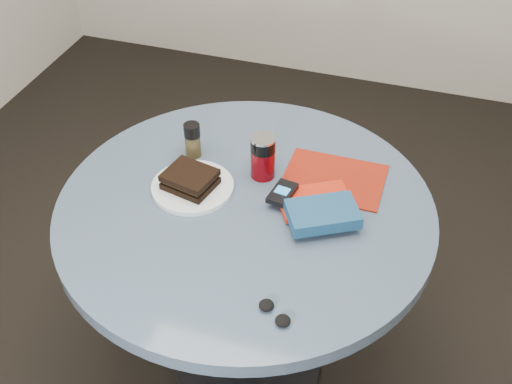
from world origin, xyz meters
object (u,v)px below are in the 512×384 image
(sandwich, at_px, (190,179))
(headphones, at_px, (275,313))
(plate, at_px, (193,187))
(magazine, at_px, (334,179))
(table, at_px, (246,248))
(novel, at_px, (323,214))
(soda_can, at_px, (263,157))
(mp3_player, at_px, (282,193))
(pepper_grinder, at_px, (193,140))
(red_book, at_px, (315,201))

(sandwich, height_order, headphones, sandwich)
(plate, relative_size, magazine, 0.82)
(table, xyz_separation_m, novel, (0.21, -0.02, 0.20))
(plate, relative_size, sandwich, 1.50)
(novel, bearing_deg, soda_can, 115.06)
(magazine, relative_size, mp3_player, 2.69)
(plate, height_order, novel, novel)
(pepper_grinder, height_order, novel, pepper_grinder)
(sandwich, height_order, mp3_player, sandwich)
(pepper_grinder, distance_m, novel, 0.45)
(plate, xyz_separation_m, mp3_player, (0.24, 0.03, 0.02))
(pepper_grinder, bearing_deg, headphones, -51.49)
(sandwich, relative_size, mp3_player, 1.46)
(table, xyz_separation_m, soda_can, (0.01, 0.13, 0.23))
(table, bearing_deg, headphones, -61.62)
(pepper_grinder, bearing_deg, plate, -69.01)
(plate, bearing_deg, magazine, 23.87)
(sandwich, relative_size, headphones, 1.57)
(novel, distance_m, headphones, 0.32)
(magazine, bearing_deg, plate, -155.98)
(red_book, bearing_deg, pepper_grinder, 135.47)
(plate, xyz_separation_m, sandwich, (-0.00, -0.00, 0.03))
(mp3_player, bearing_deg, headphones, -76.51)
(sandwich, bearing_deg, headphones, -45.35)
(magazine, distance_m, mp3_player, 0.17)
(headphones, bearing_deg, plate, 133.98)
(sandwich, bearing_deg, plate, 46.57)
(pepper_grinder, bearing_deg, novel, -22.33)
(sandwich, distance_m, soda_can, 0.21)
(red_book, height_order, mp3_player, mp3_player)
(magazine, distance_m, novel, 0.19)
(sandwich, bearing_deg, pepper_grinder, 109.12)
(soda_can, bearing_deg, pepper_grinder, 172.86)
(plate, relative_size, mp3_player, 2.19)
(plate, distance_m, soda_can, 0.21)
(table, height_order, pepper_grinder, pepper_grinder)
(table, relative_size, soda_can, 7.84)
(red_book, height_order, headphones, red_book)
(table, xyz_separation_m, pepper_grinder, (-0.21, 0.16, 0.22))
(plate, bearing_deg, table, -5.55)
(sandwich, xyz_separation_m, headphones, (0.34, -0.34, -0.03))
(soda_can, bearing_deg, table, -93.53)
(sandwich, height_order, magazine, sandwich)
(plate, distance_m, red_book, 0.33)
(pepper_grinder, relative_size, headphones, 1.12)
(sandwich, height_order, novel, sandwich)
(red_book, bearing_deg, mp3_player, 158.48)
(plate, distance_m, sandwich, 0.03)
(novel, bearing_deg, red_book, 88.09)
(novel, relative_size, headphones, 1.85)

